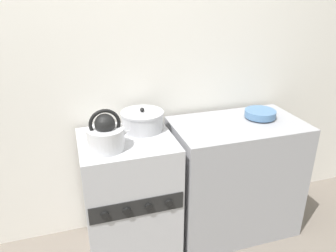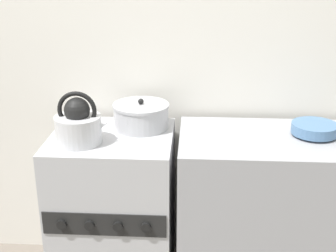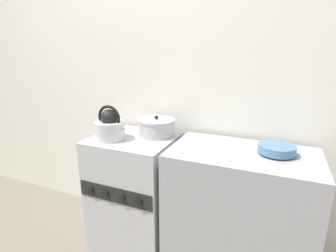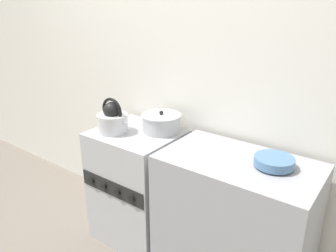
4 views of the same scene
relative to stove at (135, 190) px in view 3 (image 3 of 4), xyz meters
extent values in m
cube|color=silver|center=(0.00, 0.34, 0.83)|extent=(7.00, 0.06, 2.50)
cube|color=#B2B2B7|center=(0.00, 0.00, 0.00)|extent=(0.58, 0.52, 0.84)
cube|color=black|center=(0.00, -0.26, 0.10)|extent=(0.55, 0.01, 0.11)
cylinder|color=black|center=(-0.19, -0.27, 0.10)|extent=(0.04, 0.02, 0.04)
cylinder|color=black|center=(-0.06, -0.27, 0.10)|extent=(0.04, 0.02, 0.04)
cylinder|color=black|center=(0.06, -0.27, 0.10)|extent=(0.04, 0.02, 0.04)
cylinder|color=black|center=(0.19, -0.27, 0.10)|extent=(0.04, 0.02, 0.04)
cube|color=#99999E|center=(0.77, 0.00, 0.00)|extent=(0.89, 0.53, 0.85)
cylinder|color=silver|center=(-0.13, -0.09, 0.49)|extent=(0.21, 0.21, 0.13)
sphere|color=black|center=(-0.13, -0.09, 0.58)|extent=(0.11, 0.11, 0.11)
torus|color=black|center=(-0.13, -0.09, 0.58)|extent=(0.18, 0.02, 0.18)
cone|color=silver|center=(-0.03, -0.09, 0.50)|extent=(0.10, 0.05, 0.08)
cylinder|color=#B2B2B7|center=(0.13, 0.12, 0.48)|extent=(0.27, 0.27, 0.11)
cylinder|color=#B2B2B7|center=(0.13, 0.12, 0.54)|extent=(0.27, 0.27, 0.01)
sphere|color=black|center=(0.13, 0.12, 0.56)|extent=(0.03, 0.03, 0.03)
cylinder|color=#4C729E|center=(0.95, 0.04, 0.44)|extent=(0.10, 0.10, 0.01)
cylinder|color=#4C729E|center=(0.95, 0.04, 0.46)|extent=(0.21, 0.21, 0.05)
camera|label=1|loc=(-0.29, -1.79, 1.28)|focal=35.00mm
camera|label=2|loc=(0.39, -2.02, 1.24)|focal=50.00mm
camera|label=3|loc=(0.93, -1.53, 1.01)|focal=28.00mm
camera|label=4|loc=(1.43, -1.55, 1.26)|focal=35.00mm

